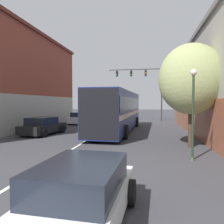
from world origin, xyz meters
TOP-DOWN VIEW (x-y plane):
  - lane_center_line at (0.00, 16.48)m, footprint 0.14×44.97m
  - bus at (1.36, 17.78)m, footprint 3.21×13.06m
  - hatchback_foreground at (2.73, 2.82)m, footprint 2.13×4.39m
  - parked_car_left_near at (-4.20, 14.80)m, footprint 2.53×4.33m
  - parked_car_left_mid at (-3.89, 23.62)m, footprint 2.35×4.26m
  - traffic_signal_gantry at (3.46, 28.95)m, footprint 7.26×0.36m
  - street_lamp at (5.98, 8.74)m, footprint 0.28×0.28m
  - street_tree_near at (6.39, 11.59)m, footprint 3.58×3.22m

SIDE VIEW (x-z plane):
  - lane_center_line at x=0.00m, z-range 0.00..0.01m
  - hatchback_foreground at x=2.73m, z-range -0.03..1.27m
  - parked_car_left_near at x=-4.20m, z-range -0.04..1.34m
  - parked_car_left_mid at x=-3.89m, z-range -0.03..1.36m
  - bus at x=1.36m, z-range 0.21..3.66m
  - street_lamp at x=5.98m, z-range 0.16..4.12m
  - street_tree_near at x=6.39m, z-range 0.92..6.72m
  - traffic_signal_gantry at x=3.46m, z-range 1.73..9.10m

